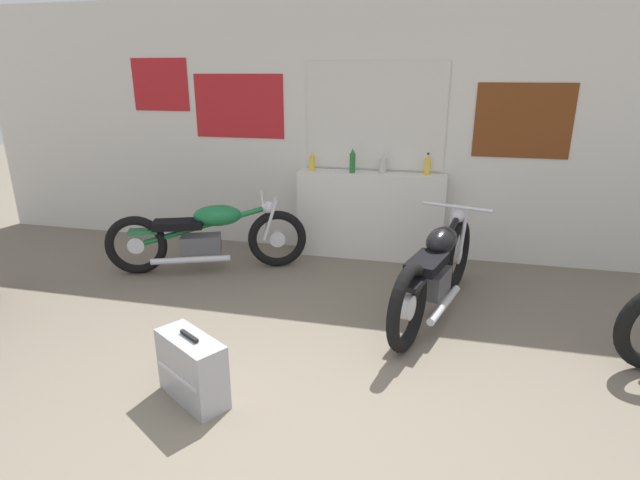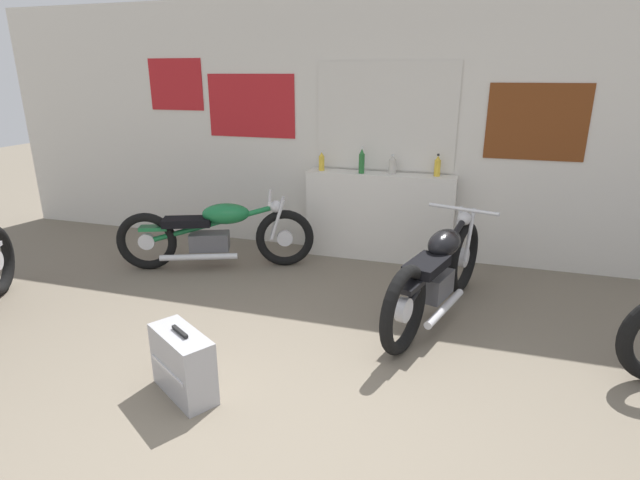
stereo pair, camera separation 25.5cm
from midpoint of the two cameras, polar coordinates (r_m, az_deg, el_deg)
name	(u,v)px [view 2 (the right image)]	position (r m, az deg, el deg)	size (l,w,h in m)	color
ground_plane	(262,474)	(2.91, -3.89, -25.15)	(24.00, 24.00, 0.00)	#706656
wall_back	(389,131)	(5.62, 9.21, 12.16)	(10.00, 0.07, 2.80)	silver
sill_counter	(379,216)	(5.63, 8.05, 2.67)	(1.62, 0.28, 0.97)	silver
bottle_leftmost	(322,162)	(5.62, 1.50, 8.93)	(0.06, 0.06, 0.22)	gold
bottle_left_center	(362,161)	(5.48, 6.14, 8.91)	(0.06, 0.06, 0.29)	#23662D
bottle_center	(392,165)	(5.51, 9.60, 8.42)	(0.08, 0.08, 0.21)	#B7B2A8
bottle_right_center	(437,166)	(5.47, 14.60, 8.14)	(0.07, 0.07, 0.24)	gold
motorcycle_black	(438,273)	(4.35, 14.99, -3.65)	(0.79, 1.97, 0.86)	black
motorcycle_green	(216,233)	(5.40, -10.51, 0.79)	(1.97, 0.95, 0.78)	black
hard_case_silver	(183,364)	(3.41, -13.28, -13.62)	(0.56, 0.46, 0.46)	#9E9EA3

